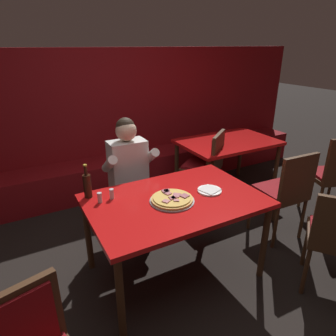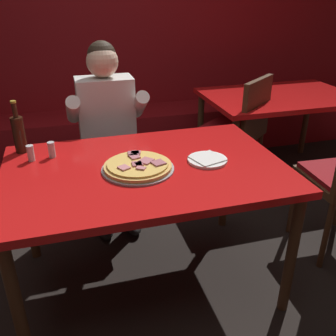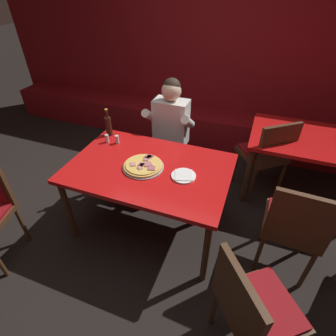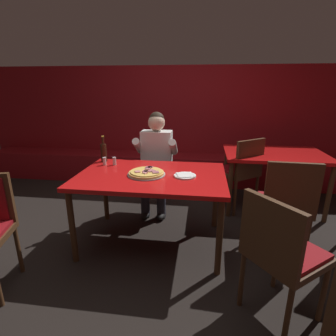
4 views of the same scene
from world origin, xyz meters
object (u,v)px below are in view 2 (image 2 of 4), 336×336
Objects in this scene: pizza at (138,166)px; background_dining_table at (279,104)px; shaker_red_pepper_flakes at (31,154)px; diner_seated_blue_shirt at (109,129)px; dining_chair_far_right at (240,124)px; main_dining_table at (146,179)px; shaker_oregano at (52,150)px; plate_white_paper at (207,160)px; beer_bottle at (19,133)px.

background_dining_table is at bearing 36.58° from pizza.
shaker_red_pepper_flakes is 0.70m from diner_seated_blue_shirt.
main_dining_table is at bearing -137.35° from dining_chair_far_right.
pizza is 4.26× the size of shaker_red_pepper_flakes.
shaker_oregano is at bearing 9.73° from shaker_red_pepper_flakes.
plate_white_paper reaches higher than background_dining_table.
shaker_red_pepper_flakes is (-0.90, 0.26, 0.03)m from plate_white_paper.
main_dining_table is 0.53m from shaker_oregano.
diner_seated_blue_shirt is (0.47, 0.50, -0.09)m from shaker_red_pepper_flakes.
diner_seated_blue_shirt reaches higher than pizza.
beer_bottle reaches higher than shaker_oregano.
dining_chair_far_right is at bearing 42.26° from pizza.
shaker_red_pepper_flakes is at bearing -156.44° from dining_chair_far_right.
main_dining_table is 0.74m from diner_seated_blue_shirt.
diner_seated_blue_shirt reaches higher than dining_chair_far_right.
beer_bottle is at bearing 148.95° from main_dining_table.
main_dining_table is 16.66× the size of shaker_red_pepper_flakes.
plate_white_paper is at bearing -19.54° from shaker_oregano.
pizza is at bearing -86.46° from diner_seated_blue_shirt.
diner_seated_blue_shirt is 1.54m from background_dining_table.
dining_chair_far_right is (0.66, 0.94, -0.19)m from plate_white_paper.
main_dining_table is 0.34m from plate_white_paper.
main_dining_table is at bearing 175.29° from plate_white_paper.
shaker_red_pepper_flakes is at bearing -67.83° from beer_bottle.
beer_bottle is (-0.95, 0.40, 0.10)m from plate_white_paper.
pizza reaches higher than plate_white_paper.
dining_chair_far_right is at bearing 9.16° from diner_seated_blue_shirt.
pizza is 0.37m from plate_white_paper.
dining_chair_far_right is (1.08, 0.17, -0.13)m from diner_seated_blue_shirt.
beer_bottle reaches higher than dining_chair_far_right.
shaker_red_pepper_flakes reaches higher than plate_white_paper.
background_dining_table is (0.42, 0.14, 0.09)m from dining_chair_far_right.
beer_bottle is at bearing -161.51° from background_dining_table.
dining_chair_far_right is at bearing 18.47° from beer_bottle.
main_dining_table is 1.76m from background_dining_table.
pizza is (-0.04, -0.03, 0.09)m from main_dining_table.
plate_white_paper is at bearing -0.03° from pizza.
shaker_oregano is at bearing -156.82° from background_dining_table.
beer_bottle is (-0.58, 0.40, 0.09)m from pizza.
background_dining_table is (1.41, 1.05, -0.01)m from main_dining_table.
shaker_red_pepper_flakes is at bearing 157.44° from main_dining_table.
shaker_oregano is at bearing 146.00° from pizza.
background_dining_table is (1.98, 0.82, -0.12)m from shaker_red_pepper_flakes.
beer_bottle is 0.66m from diner_seated_blue_shirt.
diner_seated_blue_shirt is at bearing 118.84° from plate_white_paper.
plate_white_paper is at bearing -22.85° from beer_bottle.
diner_seated_blue_shirt is (0.37, 0.49, -0.09)m from shaker_oregano.
diner_seated_blue_shirt is at bearing 97.00° from main_dining_table.
beer_bottle is at bearing -161.53° from dining_chair_far_right.
dining_chair_far_right reaches higher than main_dining_table.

